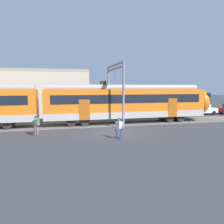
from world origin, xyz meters
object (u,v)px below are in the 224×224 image
(commuter_train, at_px, (48,104))
(parked_car_white, at_px, (203,109))
(pedestrian_white, at_px, (119,127))
(pedestrian_grey, at_px, (36,124))

(commuter_train, distance_m, parked_car_white, 22.26)
(pedestrian_white, bearing_deg, pedestrian_grey, 155.82)
(commuter_train, bearing_deg, pedestrian_white, -53.29)
(pedestrian_grey, bearing_deg, commuter_train, 79.29)
(pedestrian_grey, relative_size, pedestrian_white, 1.00)
(commuter_train, height_order, pedestrian_white, commuter_train)
(commuter_train, xyz_separation_m, parked_car_white, (21.78, 4.36, -1.47))
(commuter_train, bearing_deg, parked_car_white, 11.31)
(pedestrian_white, distance_m, parked_car_white, 20.07)
(pedestrian_white, bearing_deg, commuter_train, 126.71)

